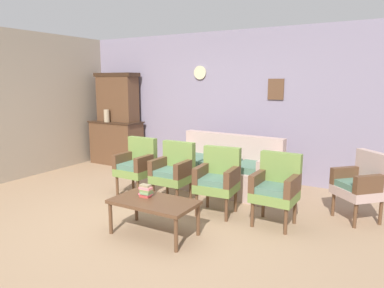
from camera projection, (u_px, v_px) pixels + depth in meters
The scene contains 13 objects.
ground_plane at pixel (145, 219), 4.65m from camera, with size 7.68×7.68×0.00m, color #997A5B.
wall_back_with_decor at pixel (229, 105), 6.65m from camera, with size 6.40×0.09×2.70m.
side_cabinet at pixel (117, 142), 7.72m from camera, with size 1.16×0.55×0.93m.
cabinet_upper_hutch at pixel (117, 97), 7.61m from camera, with size 0.99×0.38×1.03m.
vase_on_cabinet at pixel (107, 116), 7.50m from camera, with size 0.12×0.12×0.27m, color tan.
floral_couch at pixel (224, 170), 5.87m from camera, with size 1.88×0.93×0.90m.
armchair_by_doorway at pixel (137, 164), 5.60m from camera, with size 0.53×0.50×0.90m.
armchair_near_couch_end at pixel (174, 170), 5.21m from camera, with size 0.52×0.49×0.90m.
armchair_row_middle at pixel (218, 178), 4.79m from camera, with size 0.56×0.53×0.90m.
armchair_near_cabinet at pixel (276, 186), 4.41m from camera, with size 0.53×0.50×0.90m.
wingback_chair_by_fireplace at pixel (362, 183), 4.55m from camera, with size 0.71×0.71×0.90m.
coffee_table at pixel (154, 204), 4.12m from camera, with size 1.00×0.56×0.42m.
book_stack_on_table at pixel (146, 191), 4.22m from camera, with size 0.16×0.11×0.15m.
Camera 1 is at (2.74, -3.50, 1.79)m, focal length 33.06 mm.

